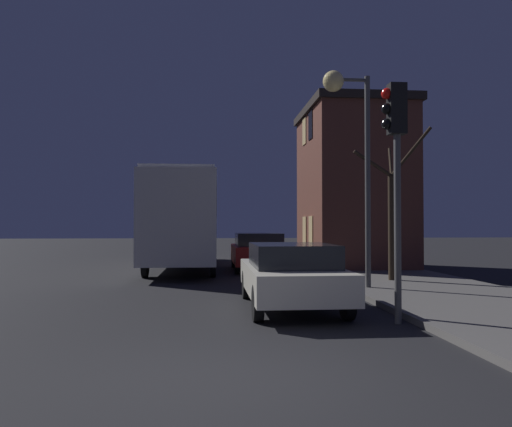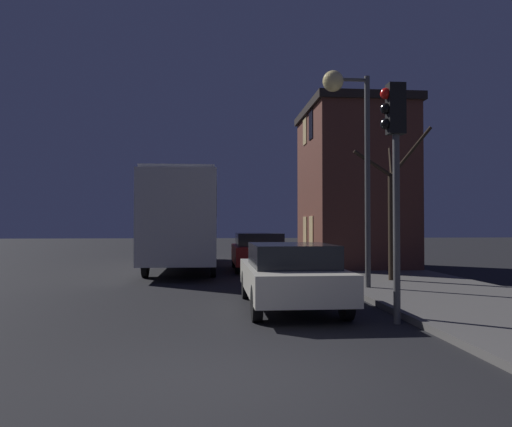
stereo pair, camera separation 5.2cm
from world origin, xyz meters
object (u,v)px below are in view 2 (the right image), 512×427
(streetlamp, at_px, (347,120))
(car_mid_lane, at_px, (258,251))
(car_near_lane, at_px, (290,273))
(bus, at_px, (185,215))
(traffic_light, at_px, (394,151))
(bare_tree, at_px, (392,212))

(streetlamp, xyz_separation_m, car_mid_lane, (-1.72, 6.31, -3.71))
(streetlamp, relative_size, car_near_lane, 1.29)
(streetlamp, bearing_deg, bus, 120.90)
(bus, bearing_deg, streetlamp, -59.10)
(car_near_lane, height_order, car_mid_lane, car_mid_lane)
(traffic_light, height_order, car_mid_lane, traffic_light)
(traffic_light, height_order, bare_tree, bare_tree)
(bare_tree, relative_size, car_near_lane, 1.01)
(streetlamp, distance_m, car_near_lane, 4.76)
(traffic_light, distance_m, car_near_lane, 3.31)
(bus, relative_size, car_mid_lane, 2.63)
(traffic_light, xyz_separation_m, bare_tree, (2.04, 5.67, -0.93))
(bus, xyz_separation_m, car_near_lane, (2.69, -9.90, -1.40))
(traffic_light, height_order, bus, traffic_light)
(bus, bearing_deg, bare_tree, -43.53)
(streetlamp, distance_m, traffic_light, 4.32)
(traffic_light, xyz_separation_m, car_near_lane, (-1.58, 1.77, -2.31))
(streetlamp, bearing_deg, car_near_lane, -128.77)
(bare_tree, distance_m, bus, 8.70)
(streetlamp, height_order, car_mid_lane, streetlamp)
(streetlamp, bearing_deg, bare_tree, 42.09)
(streetlamp, bearing_deg, traffic_light, -93.81)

